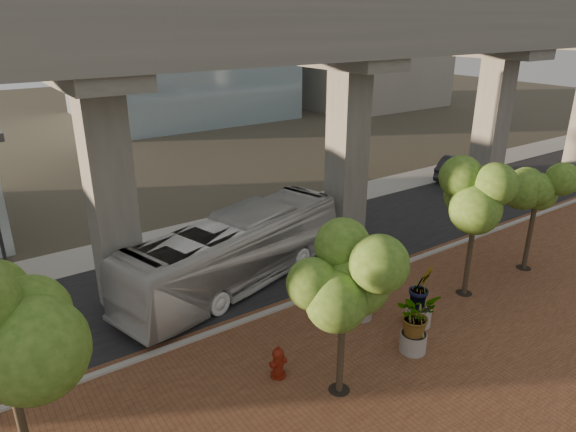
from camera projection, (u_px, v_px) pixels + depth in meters
ground at (271, 285)px, 23.21m from camera, size 160.00×160.00×0.00m
brick_plaza at (400, 381)px, 17.07m from camera, size 70.00×13.00×0.06m
asphalt_road at (248, 268)px, 24.74m from camera, size 90.00×8.00×0.04m
curb_strip at (296, 302)px, 21.65m from camera, size 70.00×0.25×0.16m
far_sidewalk at (199, 231)px, 28.95m from camera, size 90.00×3.00×0.06m
transit_viaduct at (243, 117)px, 22.09m from camera, size 72.00×5.60×12.40m
midrise_block at (366, 10)px, 66.52m from camera, size 18.00×16.00×24.00m
transit_bus at (236, 252)px, 22.64m from camera, size 12.10×5.92×3.29m
parked_car at (456, 168)px, 38.10m from camera, size 5.41×3.56×1.68m
fire_hydrant at (278, 362)px, 17.06m from camera, size 0.58×0.52×1.16m
planter_front at (416, 317)px, 18.06m from camera, size 2.10×2.10×2.31m
planter_right at (362, 286)px, 20.11m from camera, size 2.21×2.21×2.36m
planter_left at (421, 290)px, 19.63m from camera, size 2.28×2.28×2.51m
street_tree_near_west at (344, 276)px, 15.12m from camera, size 3.78×3.78×5.89m
street_tree_near_east at (478, 192)px, 20.72m from camera, size 3.40×3.40×6.26m
street_tree_far_east at (538, 189)px, 23.20m from camera, size 3.16×3.16×5.46m
streetlamp_east at (352, 127)px, 30.33m from camera, size 0.44×1.30×8.95m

